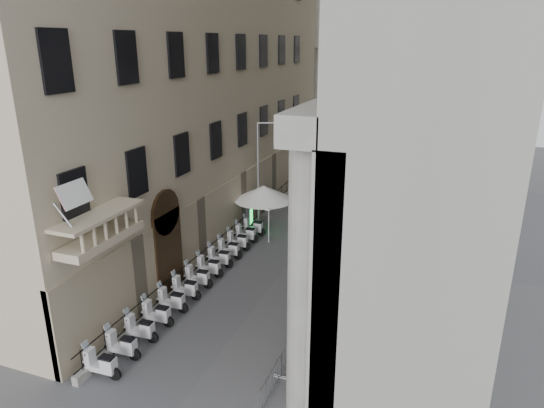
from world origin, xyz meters
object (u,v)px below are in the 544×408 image
at_px(street_lamp, 262,166).
at_px(info_kiosk, 249,218).
at_px(scooter_0, 103,377).
at_px(security_tent, 262,191).
at_px(pedestrian_a, 357,190).
at_px(pedestrian_b, 348,191).

height_order(street_lamp, info_kiosk, street_lamp).
xyz_separation_m(scooter_0, security_tent, (0.09, 17.18, 2.77)).
relative_size(street_lamp, pedestrian_a, 4.13).
bearing_deg(pedestrian_b, street_lamp, 89.59).
relative_size(scooter_0, info_kiosk, 0.76).
xyz_separation_m(info_kiosk, pedestrian_a, (5.74, 9.58, -0.09)).
distance_m(street_lamp, pedestrian_a, 10.37).
distance_m(scooter_0, info_kiosk, 16.36).
bearing_deg(info_kiosk, pedestrian_a, 50.06).
relative_size(pedestrian_a, pedestrian_b, 0.96).
bearing_deg(pedestrian_a, security_tent, 72.27).
distance_m(scooter_0, street_lamp, 18.26).
distance_m(scooter_0, pedestrian_b, 25.58).
height_order(street_lamp, pedestrian_a, street_lamp).
bearing_deg(security_tent, pedestrian_b, 60.56).
distance_m(pedestrian_a, pedestrian_b, 1.00).
bearing_deg(street_lamp, pedestrian_b, 37.43).
xyz_separation_m(street_lamp, pedestrian_b, (4.67, 7.43, -3.48)).
bearing_deg(scooter_0, pedestrian_a, -13.67).
height_order(scooter_0, pedestrian_a, pedestrian_a).
bearing_deg(street_lamp, info_kiosk, -127.24).
height_order(security_tent, pedestrian_a, security_tent).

